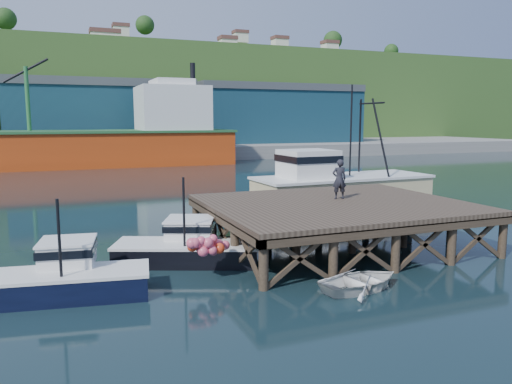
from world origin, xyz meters
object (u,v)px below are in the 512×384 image
boat_black (188,246)px  trawler (339,182)px  dinghy (361,281)px  dockworker (339,179)px  boat_navy (66,276)px

boat_black → trawler: (13.13, 9.44, 1.04)m
boat_black → trawler: bearing=57.8°
trawler → dinghy: size_ratio=3.91×
boat_black → dinghy: 7.65m
trawler → dinghy: trawler is taller
trawler → dockworker: 10.05m
dinghy → dockworker: 7.95m
boat_navy → trawler: 21.75m
boat_black → dinghy: (4.90, -5.86, -0.35)m
boat_navy → trawler: (18.10, 12.01, 1.02)m
boat_navy → dockworker: dockworker is taller
boat_navy → dockworker: (12.95, 3.49, 2.41)m
boat_navy → trawler: trawler is taller
trawler → dockworker: bearing=-123.5°
dinghy → boat_black: bearing=31.1°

